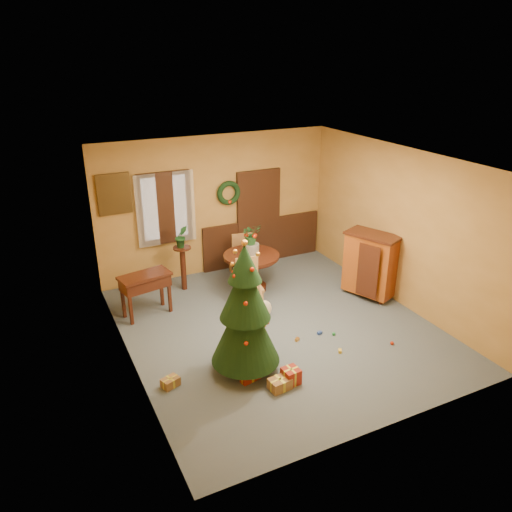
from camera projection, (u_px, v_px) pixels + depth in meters
room_envelope at (227, 220)px, 10.52m from camera, size 5.50×5.50×5.50m
dining_table at (251, 265)px, 9.79m from camera, size 1.10×1.10×0.75m
urn at (251, 249)px, 9.66m from camera, size 0.30×0.30×0.22m
centerpiece_plant at (251, 234)px, 9.53m from camera, size 0.37×0.32×0.41m
chair_near at (249, 283)px, 9.06m from camera, size 0.48×0.48×0.98m
chair_far at (241, 252)px, 10.41m from camera, size 0.49×0.49×0.98m
guitar at (264, 299)px, 8.80m from camera, size 0.47×0.57×0.74m
plant_stand at (183, 263)px, 9.79m from camera, size 0.35×0.35×0.90m
stand_plant at (181, 236)px, 9.57m from camera, size 0.25×0.20×0.45m
christmas_tree at (245, 312)px, 7.12m from camera, size 1.02×1.02×2.10m
writing_desk at (145, 285)px, 8.83m from camera, size 0.96×0.61×0.79m
sideboard at (371, 263)px, 9.48m from camera, size 0.87×1.12×1.28m
gift_a at (280, 384)px, 7.06m from camera, size 0.33×0.25×0.17m
gift_b at (291, 376)px, 7.17m from camera, size 0.25×0.25×0.24m
gift_c at (170, 382)px, 7.12m from camera, size 0.29×0.24×0.14m
gift_d at (251, 377)px, 7.24m from camera, size 0.32×0.19×0.11m
toy_a at (320, 333)px, 8.42m from camera, size 0.09×0.06×0.05m
toy_b at (334, 334)px, 8.38m from camera, size 0.06×0.06×0.06m
toy_c at (340, 351)px, 7.92m from camera, size 0.09×0.09×0.05m
toy_d at (392, 343)px, 8.12m from camera, size 0.06×0.06×0.06m
toy_e at (297, 339)px, 8.23m from camera, size 0.09×0.08×0.05m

